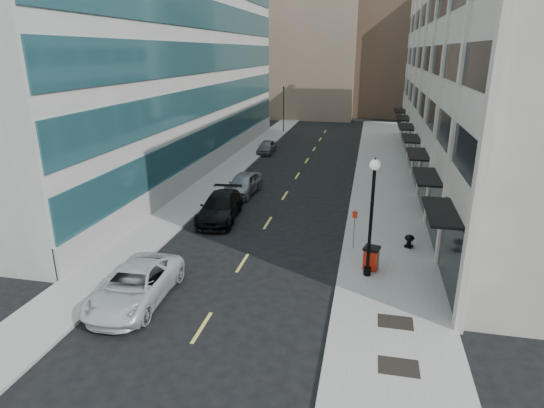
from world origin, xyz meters
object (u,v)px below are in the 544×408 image
at_px(car_grey_sedan, 267,147).
at_px(sign_post, 354,223).
at_px(car_white_van, 135,285).
at_px(lamppost, 372,208).
at_px(urn_planter, 409,240).
at_px(car_black_pickup, 220,207).
at_px(car_silver_sedan, 243,184).
at_px(traffic_signal, 284,89).
at_px(trash_bin, 371,257).

relative_size(car_grey_sedan, sign_post, 1.72).
distance_m(car_white_van, car_grey_sedan, 31.42).
height_order(lamppost, urn_planter, lamppost).
xyz_separation_m(car_black_pickup, car_silver_sedan, (0.00, 5.64, -0.00)).
bearing_deg(lamppost, car_white_van, -155.84).
relative_size(traffic_signal, lamppost, 1.18).
bearing_deg(car_white_van, urn_planter, 32.61).
relative_size(car_black_pickup, sign_post, 2.46).
bearing_deg(sign_post, lamppost, -63.92).
distance_m(traffic_signal, car_silver_sedan, 28.87).
bearing_deg(car_grey_sedan, urn_planter, -60.23).
height_order(car_silver_sedan, lamppost, lamppost).
height_order(car_white_van, trash_bin, car_white_van).
bearing_deg(lamppost, trash_bin, 76.70).
xyz_separation_m(lamppost, sign_post, (-0.81, 3.05, -1.96)).
bearing_deg(car_black_pickup, trash_bin, -35.64).
bearing_deg(traffic_signal, sign_post, -73.42).
height_order(trash_bin, lamppost, lamppost).
relative_size(traffic_signal, car_black_pickup, 1.22).
bearing_deg(urn_planter, lamppost, -119.78).
bearing_deg(trash_bin, sign_post, 126.47).
bearing_deg(car_black_pickup, car_white_van, -97.52).
distance_m(traffic_signal, car_grey_sedan, 14.27).
bearing_deg(lamppost, car_silver_sedan, 128.85).
bearing_deg(trash_bin, car_grey_sedan, 127.59).
height_order(car_black_pickup, car_grey_sedan, car_black_pickup).
bearing_deg(car_white_van, car_black_pickup, 86.42).
height_order(car_silver_sedan, urn_planter, car_silver_sedan).
bearing_deg(sign_post, car_white_van, -129.41).
distance_m(traffic_signal, car_black_pickup, 34.43).
distance_m(car_black_pickup, lamppost, 11.80).
relative_size(car_grey_sedan, lamppost, 0.68).
bearing_deg(lamppost, sign_post, 104.96).
xyz_separation_m(car_silver_sedan, trash_bin, (9.76, -11.25, -0.03)).
bearing_deg(car_grey_sedan, traffic_signal, 92.58).
bearing_deg(car_silver_sedan, urn_planter, -30.38).
height_order(car_black_pickup, trash_bin, car_black_pickup).
bearing_deg(urn_planter, sign_post, -164.74).
relative_size(traffic_signal, sign_post, 3.00).
height_order(car_silver_sedan, car_grey_sedan, car_silver_sedan).
distance_m(car_silver_sedan, trash_bin, 14.89).
bearing_deg(trash_bin, car_black_pickup, 164.35).
height_order(car_silver_sedan, sign_post, sign_post).
relative_size(trash_bin, lamppost, 0.20).
height_order(car_grey_sedan, lamppost, lamppost).
bearing_deg(traffic_signal, car_grey_sedan, -86.99).
distance_m(car_grey_sedan, trash_bin, 28.62).
relative_size(lamppost, urn_planter, 8.08).
height_order(car_white_van, urn_planter, car_white_van).
relative_size(car_black_pickup, lamppost, 0.97).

